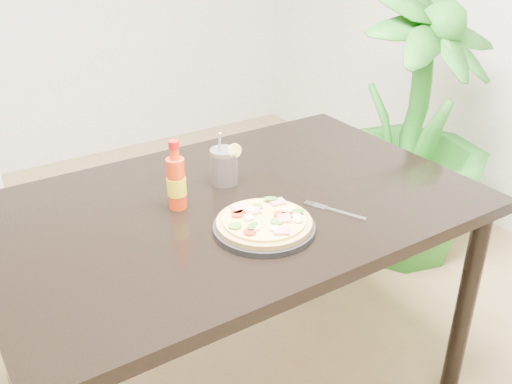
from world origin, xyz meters
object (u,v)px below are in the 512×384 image
pizza (264,221)px  hot_sauce_bottle (176,182)px  plate (264,228)px  cola_cup (224,167)px  fork (333,210)px  houseplant (414,125)px  dining_table (234,225)px

pizza → hot_sauce_bottle: bearing=119.4°
plate → cola_cup: size_ratio=1.56×
hot_sauce_bottle → fork: bearing=-36.0°
cola_cup → houseplant: 1.16m
hot_sauce_bottle → fork: size_ratio=1.14×
cola_cup → fork: (0.16, -0.32, -0.05)m
hot_sauce_bottle → houseplant: bearing=13.5°
dining_table → cola_cup: 0.18m
pizza → cola_cup: size_ratio=1.45×
houseplant → cola_cup: bearing=-167.5°
dining_table → fork: fork is taller
dining_table → pizza: bearing=-95.4°
hot_sauce_bottle → houseplant: houseplant is taller
dining_table → cola_cup: cola_cup is taller
houseplant → dining_table: bearing=-162.4°
dining_table → houseplant: houseplant is taller
pizza → hot_sauce_bottle: size_ratio=1.24×
pizza → plate: bearing=-177.2°
plate → fork: size_ratio=1.52×
plate → houseplant: bearing=25.2°
plate → fork: bearing=-4.5°
dining_table → plate: bearing=-95.6°
dining_table → plate: (-0.02, -0.19, 0.09)m
cola_cup → houseplant: houseplant is taller
pizza → cola_cup: cola_cup is taller
dining_table → plate: 0.21m
plate → cola_cup: (0.06, 0.31, 0.04)m
plate → hot_sauce_bottle: bearing=119.2°
cola_cup → houseplant: (1.12, 0.25, -0.17)m
dining_table → fork: size_ratio=7.87×
hot_sauce_bottle → fork: hot_sauce_bottle is taller
pizza → hot_sauce_bottle: (-0.13, 0.24, 0.05)m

